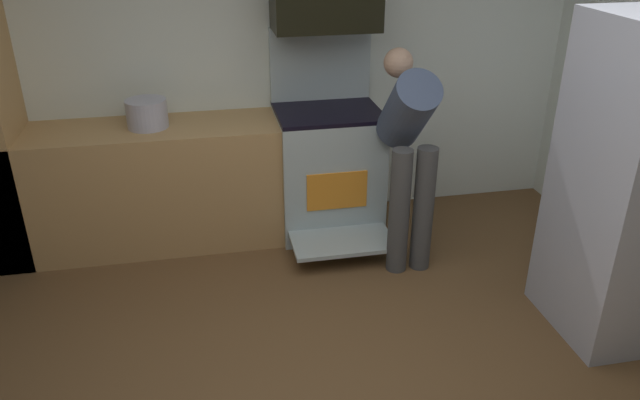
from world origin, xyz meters
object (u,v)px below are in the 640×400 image
person_cook (408,144)px  stock_pot (147,114)px  microwave (326,4)px  oven_range (328,166)px

person_cook → stock_pot: size_ratio=5.12×
microwave → oven_range: bearing=-90.0°
microwave → person_cook: (0.42, -0.68, -0.81)m
microwave → person_cook: microwave is taller
oven_range → microwave: (0.00, 0.10, 1.17)m
oven_range → stock_pot: bearing=179.3°
oven_range → person_cook: oven_range is taller
oven_range → stock_pot: (-1.27, 0.02, 0.49)m
oven_range → stock_pot: 1.37m
person_cook → oven_range: bearing=126.0°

